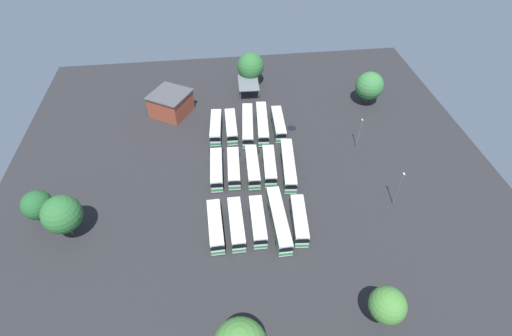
# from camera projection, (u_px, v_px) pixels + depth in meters

# --- Properties ---
(ground_plane) EXTENTS (107.94, 107.94, 0.00)m
(ground_plane) POSITION_uv_depth(u_px,v_px,m) (252.00, 173.00, 83.26)
(ground_plane) COLOR #28282B
(bus_row0_slot0) EXTENTS (11.09, 3.37, 3.51)m
(bus_row0_slot0) POSITION_uv_depth(u_px,v_px,m) (216.00, 127.00, 92.19)
(bus_row0_slot0) COLOR silver
(bus_row0_slot0) RESTS_ON ground_plane
(bus_row0_slot1) EXTENTS (10.95, 2.70, 3.51)m
(bus_row0_slot1) POSITION_uv_depth(u_px,v_px,m) (231.00, 126.00, 92.40)
(bus_row0_slot1) COLOR silver
(bus_row0_slot1) RESTS_ON ground_plane
(bus_row0_slot2) EXTENTS (14.57, 3.90, 3.51)m
(bus_row0_slot2) POSITION_uv_depth(u_px,v_px,m) (248.00, 125.00, 92.82)
(bus_row0_slot2) COLOR silver
(bus_row0_slot2) RESTS_ON ground_plane
(bus_row0_slot3) EXTENTS (14.56, 3.74, 3.51)m
(bus_row0_slot3) POSITION_uv_depth(u_px,v_px,m) (262.00, 123.00, 93.37)
(bus_row0_slot3) COLOR silver
(bus_row0_slot3) RESTS_ON ground_plane
(bus_row0_slot4) EXTENTS (11.26, 3.02, 3.51)m
(bus_row0_slot4) POSITION_uv_depth(u_px,v_px,m) (278.00, 124.00, 93.17)
(bus_row0_slot4) COLOR silver
(bus_row0_slot4) RESTS_ON ground_plane
(bus_row1_slot0) EXTENTS (10.92, 2.93, 3.51)m
(bus_row1_slot0) POSITION_uv_depth(u_px,v_px,m) (217.00, 169.00, 81.46)
(bus_row1_slot0) COLOR silver
(bus_row1_slot0) RESTS_ON ground_plane
(bus_row1_slot1) EXTENTS (10.48, 3.03, 3.51)m
(bus_row1_slot1) POSITION_uv_depth(u_px,v_px,m) (234.00, 168.00, 81.80)
(bus_row1_slot1) COLOR silver
(bus_row1_slot1) RESTS_ON ground_plane
(bus_row1_slot2) EXTENTS (11.21, 2.94, 3.51)m
(bus_row1_slot2) POSITION_uv_depth(u_px,v_px,m) (253.00, 167.00, 82.06)
(bus_row1_slot2) COLOR silver
(bus_row1_slot2) RESTS_ON ground_plane
(bus_row1_slot3) EXTENTS (10.66, 3.38, 3.51)m
(bus_row1_slot3) POSITION_uv_depth(u_px,v_px,m) (269.00, 166.00, 82.28)
(bus_row1_slot3) COLOR silver
(bus_row1_slot3) RESTS_ON ground_plane
(bus_row1_slot4) EXTENTS (14.58, 4.02, 3.51)m
(bus_row1_slot4) POSITION_uv_depth(u_px,v_px,m) (288.00, 165.00, 82.49)
(bus_row1_slot4) COLOR silver
(bus_row1_slot4) RESTS_ON ground_plane
(bus_row2_slot0) EXTENTS (10.79, 2.85, 3.51)m
(bus_row2_slot0) POSITION_uv_depth(u_px,v_px,m) (216.00, 226.00, 70.40)
(bus_row2_slot0) COLOR silver
(bus_row2_slot0) RESTS_ON ground_plane
(bus_row2_slot1) EXTENTS (10.90, 2.67, 3.51)m
(bus_row2_slot1) POSITION_uv_depth(u_px,v_px,m) (236.00, 224.00, 70.79)
(bus_row2_slot1) COLOR silver
(bus_row2_slot1) RESTS_ON ground_plane
(bus_row2_slot2) EXTENTS (10.52, 2.78, 3.51)m
(bus_row2_slot2) POSITION_uv_depth(u_px,v_px,m) (258.00, 221.00, 71.24)
(bus_row2_slot2) COLOR silver
(bus_row2_slot2) RESTS_ON ground_plane
(bus_row2_slot3) EXTENTS (14.44, 2.76, 3.51)m
(bus_row2_slot3) POSITION_uv_depth(u_px,v_px,m) (279.00, 219.00, 71.56)
(bus_row2_slot3) COLOR silver
(bus_row2_slot3) RESTS_ON ground_plane
(bus_row2_slot4) EXTENTS (10.56, 3.50, 3.51)m
(bus_row2_slot4) POSITION_uv_depth(u_px,v_px,m) (299.00, 220.00, 71.42)
(bus_row2_slot4) COLOR silver
(bus_row2_slot4) RESTS_ON ground_plane
(depot_building) EXTENTS (12.52, 12.48, 5.85)m
(depot_building) POSITION_uv_depth(u_px,v_px,m) (171.00, 103.00, 97.67)
(depot_building) COLOR #99422D
(depot_building) RESTS_ON ground_plane
(maintenance_shelter) EXTENTS (8.75, 5.82, 3.63)m
(maintenance_shelter) POSITION_uv_depth(u_px,v_px,m) (248.00, 83.00, 103.89)
(maintenance_shelter) COLOR slate
(maintenance_shelter) RESTS_ON ground_plane
(lamp_post_near_entrance) EXTENTS (0.56, 0.28, 8.64)m
(lamp_post_near_entrance) POSITION_uv_depth(u_px,v_px,m) (399.00, 188.00, 73.52)
(lamp_post_near_entrance) COLOR slate
(lamp_post_near_entrance) RESTS_ON ground_plane
(lamp_post_mid_lot) EXTENTS (0.56, 0.28, 7.92)m
(lamp_post_mid_lot) POSITION_uv_depth(u_px,v_px,m) (359.00, 132.00, 86.72)
(lamp_post_mid_lot) COLOR slate
(lamp_post_mid_lot) RESTS_ON ground_plane
(tree_east_edge) EXTENTS (7.01, 7.01, 9.48)m
(tree_east_edge) POSITION_uv_depth(u_px,v_px,m) (62.00, 214.00, 67.16)
(tree_east_edge) COLOR brown
(tree_east_edge) RESTS_ON ground_plane
(tree_northeast) EXTENTS (5.58, 5.58, 7.70)m
(tree_northeast) POSITION_uv_depth(u_px,v_px,m) (37.00, 205.00, 70.14)
(tree_northeast) COLOR brown
(tree_northeast) RESTS_ON ground_plane
(tree_south_edge) EXTENTS (7.55, 7.55, 9.52)m
(tree_south_edge) POSITION_uv_depth(u_px,v_px,m) (251.00, 66.00, 106.02)
(tree_south_edge) COLOR brown
(tree_south_edge) RESTS_ON ground_plane
(tree_northwest) EXTENTS (7.26, 7.26, 9.09)m
(tree_northwest) POSITION_uv_depth(u_px,v_px,m) (369.00, 86.00, 99.07)
(tree_northwest) COLOR brown
(tree_northwest) RESTS_ON ground_plane
(tree_west_edge) EXTENTS (5.57, 5.57, 8.32)m
(tree_west_edge) POSITION_uv_depth(u_px,v_px,m) (387.00, 305.00, 55.38)
(tree_west_edge) COLOR brown
(tree_west_edge) RESTS_ON ground_plane
(puddle_centre_drain) EXTENTS (1.93, 1.93, 0.01)m
(puddle_centre_drain) POSITION_uv_depth(u_px,v_px,m) (256.00, 152.00, 88.37)
(puddle_centre_drain) COLOR black
(puddle_centre_drain) RESTS_ON ground_plane
(puddle_front_lane) EXTENTS (2.17, 2.17, 0.01)m
(puddle_front_lane) POSITION_uv_depth(u_px,v_px,m) (236.00, 154.00, 87.75)
(puddle_front_lane) COLOR black
(puddle_front_lane) RESTS_ON ground_plane
(puddle_between_rows) EXTENTS (2.26, 2.26, 0.01)m
(puddle_between_rows) POSITION_uv_depth(u_px,v_px,m) (292.00, 128.00, 94.90)
(puddle_between_rows) COLOR black
(puddle_between_rows) RESTS_ON ground_plane
(puddle_near_shelter) EXTENTS (3.63, 3.63, 0.01)m
(puddle_near_shelter) POSITION_uv_depth(u_px,v_px,m) (217.00, 151.00, 88.67)
(puddle_near_shelter) COLOR black
(puddle_near_shelter) RESTS_ON ground_plane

